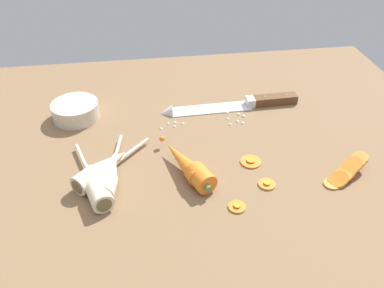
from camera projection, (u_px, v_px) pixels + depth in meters
ground_plane at (191, 151)px, 88.73cm from camera, size 120.00×90.00×4.00cm
chefs_knife at (228, 106)px, 99.15cm from camera, size 34.78×4.95×4.18cm
whole_carrot at (187, 165)px, 78.44cm from camera, size 9.69×17.86×4.20cm
parsnip_front at (109, 172)px, 76.97cm from camera, size 5.90×19.65×4.00cm
parsnip_mid_left at (102, 169)px, 77.83cm from camera, size 15.41×16.03×4.00cm
parsnip_mid_right at (94, 182)px, 74.77cm from camera, size 8.83×20.49×4.00cm
carrot_slice_stack at (347, 171)px, 78.10cm from camera, size 10.48×7.15×3.99cm
carrot_slice_stray_near at (267, 183)px, 76.83cm from camera, size 3.31×3.31×0.70cm
carrot_slice_stray_mid at (237, 206)px, 72.04cm from camera, size 3.20×3.20×0.70cm
carrot_slice_stray_far at (251, 161)px, 82.30cm from camera, size 4.30×4.30×0.70cm
prep_bowl at (75, 110)px, 94.65cm from camera, size 11.00×11.00×4.00cm
mince_crumbs at (219, 119)px, 94.89cm from camera, size 20.90×5.82×0.87cm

